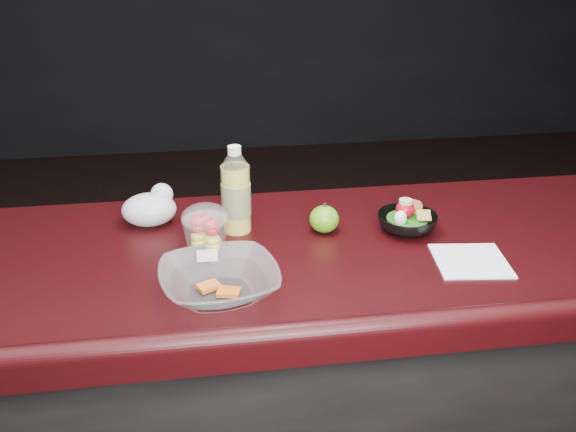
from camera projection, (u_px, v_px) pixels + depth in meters
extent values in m
cube|color=black|center=(259.00, 427.00, 1.71)|extent=(4.00, 0.65, 0.98)
cube|color=black|center=(255.00, 260.00, 1.50)|extent=(4.06, 0.71, 0.04)
cylinder|color=gold|center=(236.00, 199.00, 1.56)|extent=(0.07, 0.07, 0.17)
cylinder|color=white|center=(236.00, 199.00, 1.56)|extent=(0.07, 0.07, 0.17)
cone|color=white|center=(235.00, 160.00, 1.52)|extent=(0.07, 0.07, 0.03)
cylinder|color=white|center=(234.00, 150.00, 1.51)|extent=(0.03, 0.03, 0.02)
cylinder|color=#072D99|center=(236.00, 199.00, 1.56)|extent=(0.07, 0.07, 0.08)
ellipsoid|color=white|center=(205.00, 217.00, 1.39)|extent=(0.10, 0.10, 0.06)
ellipsoid|color=#277A0E|center=(324.00, 219.00, 1.58)|extent=(0.07, 0.07, 0.07)
cylinder|color=black|center=(325.00, 205.00, 1.56)|extent=(0.01, 0.01, 0.01)
ellipsoid|color=silver|center=(149.00, 210.00, 1.61)|extent=(0.14, 0.11, 0.08)
sphere|color=silver|center=(162.00, 194.00, 1.62)|extent=(0.06, 0.06, 0.06)
imported|color=black|center=(407.00, 223.00, 1.59)|extent=(0.15, 0.15, 0.05)
cylinder|color=#0F470C|center=(407.00, 219.00, 1.58)|extent=(0.10, 0.10, 0.01)
ellipsoid|color=#A40713|center=(405.00, 209.00, 1.58)|extent=(0.05, 0.05, 0.04)
cylinder|color=beige|center=(406.00, 201.00, 1.57)|extent=(0.03, 0.03, 0.01)
ellipsoid|color=white|center=(400.00, 218.00, 1.55)|extent=(0.03, 0.03, 0.04)
imported|color=silver|center=(219.00, 282.00, 1.32)|extent=(0.28, 0.28, 0.06)
cube|color=#990F0C|center=(209.00, 286.00, 1.33)|extent=(0.06, 0.05, 0.01)
cube|color=#990F0C|center=(229.00, 292.00, 1.31)|extent=(0.05, 0.04, 0.01)
cube|color=white|center=(471.00, 261.00, 1.45)|extent=(0.18, 0.18, 0.00)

